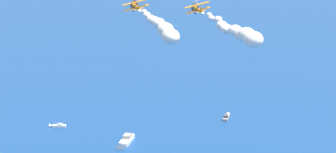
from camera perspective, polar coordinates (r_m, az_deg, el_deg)
motorboat_offshore at (r=208.85m, az=-3.87°, el=-5.87°), size 11.37×6.57×3.21m
motorboat_ahead at (r=232.38m, az=5.30°, el=-3.63°), size 6.97×3.98×1.97m
motorboat_outer_ring_a at (r=226.40m, az=-9.98°, el=-4.39°), size 4.29×5.83×1.71m
biplane_lead at (r=173.18m, az=-2.89°, el=6.33°), size 6.47×6.73×3.68m
smoke_trail_lead at (r=145.41m, az=-0.46°, el=4.36°), size 24.45×28.36×4.65m
biplane_wingman at (r=178.61m, az=2.71°, el=6.10°), size 6.47×6.73×3.68m
wingwalker_wingman at (r=178.13m, az=2.58°, el=6.77°), size 1.19×1.04×1.53m
smoke_trail_wingman at (r=149.29m, az=6.47°, el=3.93°), size 26.38×31.36×4.66m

